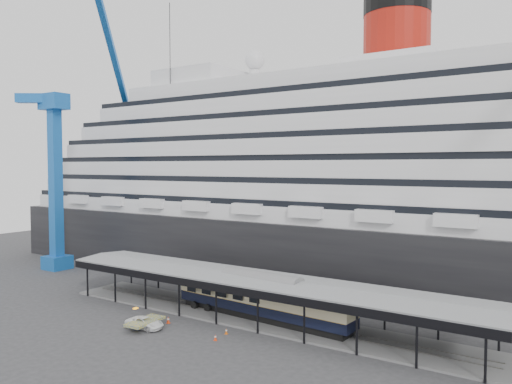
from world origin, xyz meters
TOP-DOWN VIEW (x-y plane):
  - ground at (0.00, 0.00)m, footprint 200.00×200.00m
  - cruise_ship at (0.05, 32.00)m, footprint 130.00×30.00m
  - platform_canopy at (0.00, 5.00)m, footprint 56.00×9.18m
  - crane_blue at (-45.11, 10.62)m, footprint 22.63×19.19m
  - port_truck at (-8.79, -4.73)m, footprint 4.74×2.47m
  - pullman_carriage at (0.76, 5.00)m, footprint 24.20×4.73m
  - traffic_cone_left at (-7.85, -1.91)m, footprint 0.42×0.42m
  - traffic_cone_mid at (0.36, -3.44)m, footprint 0.42×0.42m
  - traffic_cone_right at (0.13, -1.20)m, footprint 0.37×0.37m

SIDE VIEW (x-z plane):
  - ground at x=0.00m, z-range 0.00..0.00m
  - traffic_cone_mid at x=0.36m, z-range 0.00..0.66m
  - traffic_cone_right at x=0.13m, z-range 0.00..0.66m
  - traffic_cone_left at x=-7.85m, z-range 0.00..0.80m
  - port_truck at x=-8.79m, z-range 0.00..1.28m
  - platform_canopy at x=0.00m, z-range -0.29..5.01m
  - pullman_carriage at x=0.76m, z-range -8.95..14.65m
  - cruise_ship at x=0.05m, z-range -3.60..40.30m
  - crane_blue at x=-45.11m, z-range -3.84..43.76m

